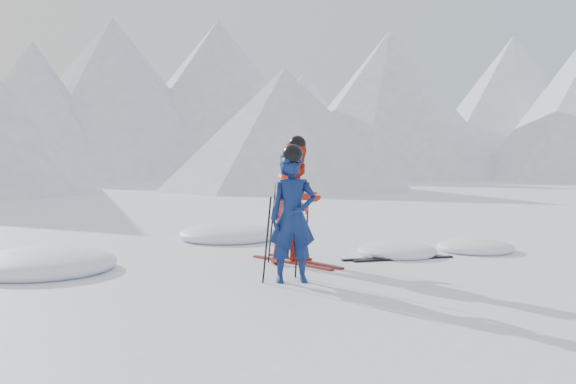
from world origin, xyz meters
TOP-DOWN VIEW (x-y plane):
  - ground at (0.00, 0.00)m, footprint 160.00×160.00m
  - mountain_range at (5.71, 35.31)m, footprint 106.15×62.94m
  - skier_blue at (-2.06, -0.58)m, footprint 0.72×0.62m
  - skier_red at (-1.15, 0.58)m, footprint 0.96×0.79m
  - pole_blue_left at (-2.36, -0.43)m, footprint 0.11×0.08m
  - pole_blue_right at (-1.81, -0.33)m, footprint 0.11×0.07m
  - pole_red_left at (-1.45, 0.83)m, footprint 0.12×0.10m
  - pole_red_right at (-0.85, 0.73)m, footprint 0.12×0.09m
  - ski_worn_left at (-1.27, 0.58)m, footprint 0.33×1.70m
  - ski_worn_right at (-1.03, 0.58)m, footprint 0.22×1.70m
  - ski_loose_a at (0.29, -0.01)m, footprint 1.62×0.70m
  - ski_loose_b at (0.39, -0.16)m, footprint 1.64×0.64m
  - snow_lumps at (-1.81, 2.17)m, footprint 8.29×5.42m

SIDE VIEW (x-z plane):
  - ground at x=0.00m, z-range 0.00..0.00m
  - snow_lumps at x=-1.81m, z-range -0.22..0.22m
  - ski_worn_left at x=-1.27m, z-range 0.00..0.03m
  - ski_worn_right at x=-1.03m, z-range 0.00..0.03m
  - ski_loose_a at x=0.29m, z-range 0.00..0.03m
  - ski_loose_b at x=0.39m, z-range 0.00..0.03m
  - pole_blue_left at x=-2.36m, z-range 0.00..1.11m
  - pole_blue_right at x=-1.81m, z-range 0.00..1.11m
  - pole_red_left at x=-1.45m, z-range 0.00..1.23m
  - pole_red_right at x=-0.85m, z-range 0.00..1.23m
  - skier_blue at x=-2.06m, z-range 0.00..1.67m
  - skier_red at x=-1.15m, z-range 0.00..1.84m
  - mountain_range at x=5.71m, z-range -1.04..14.49m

